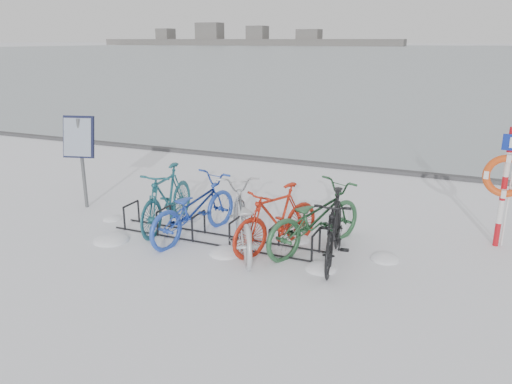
% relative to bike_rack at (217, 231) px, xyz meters
% --- Properties ---
extents(ground, '(900.00, 900.00, 0.00)m').
position_rel_bike_rack_xyz_m(ground, '(0.00, 0.00, -0.18)').
color(ground, white).
rests_on(ground, ground).
extents(ice_sheet, '(400.00, 298.00, 0.02)m').
position_rel_bike_rack_xyz_m(ice_sheet, '(0.00, 155.00, -0.17)').
color(ice_sheet, '#9CA8B1').
rests_on(ice_sheet, ground).
extents(quay_edge, '(400.00, 0.25, 0.10)m').
position_rel_bike_rack_xyz_m(quay_edge, '(0.00, 5.90, -0.13)').
color(quay_edge, '#3F3F42').
rests_on(quay_edge, ground).
extents(bike_rack, '(4.00, 0.48, 0.46)m').
position_rel_bike_rack_xyz_m(bike_rack, '(0.00, 0.00, 0.00)').
color(bike_rack, black).
rests_on(bike_rack, ground).
extents(info_board, '(0.68, 0.40, 1.92)m').
position_rel_bike_rack_xyz_m(info_board, '(-3.37, 0.53, 1.20)').
color(info_board, '#595B5E').
rests_on(info_board, ground).
extents(lifebuoy_station, '(0.72, 0.22, 3.72)m').
position_rel_bike_rack_xyz_m(lifebuoy_station, '(4.50, 1.62, 1.07)').
color(lifebuoy_station, '#B70E17').
rests_on(lifebuoy_station, ground).
extents(shoreline, '(180.00, 12.00, 9.50)m').
position_rel_bike_rack_xyz_m(shoreline, '(-122.02, 260.00, 2.61)').
color(shoreline, '#4C4C4C').
rests_on(shoreline, ground).
extents(bike_0, '(0.75, 2.03, 1.19)m').
position_rel_bike_rack_xyz_m(bike_0, '(-1.17, 0.26, 0.41)').
color(bike_0, '#1C5561').
rests_on(bike_0, ground).
extents(bike_1, '(1.19, 2.25, 1.12)m').
position_rel_bike_rack_xyz_m(bike_1, '(-0.46, 0.03, 0.38)').
color(bike_1, '#2549B6').
rests_on(bike_1, ground).
extents(bike_2, '(1.75, 2.24, 1.13)m').
position_rel_bike_rack_xyz_m(bike_2, '(0.55, -0.15, 0.38)').
color(bike_2, '#B7BBC0').
rests_on(bike_2, ground).
extents(bike_3, '(1.31, 1.93, 1.13)m').
position_rel_bike_rack_xyz_m(bike_3, '(1.08, 0.09, 0.39)').
color(bike_3, '#B62613').
rests_on(bike_3, ground).
extents(bike_4, '(1.64, 2.29, 1.14)m').
position_rel_bike_rack_xyz_m(bike_4, '(1.66, 0.36, 0.39)').
color(bike_4, '#2A5936').
rests_on(bike_4, ground).
extents(bike_5, '(0.81, 1.98, 1.15)m').
position_rel_bike_rack_xyz_m(bike_5, '(2.08, 0.01, 0.40)').
color(bike_5, black).
rests_on(bike_5, ground).
extents(snow_drifts, '(5.65, 2.04, 0.22)m').
position_rel_bike_rack_xyz_m(snow_drifts, '(0.14, -0.12, -0.18)').
color(snow_drifts, white).
rests_on(snow_drifts, ground).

